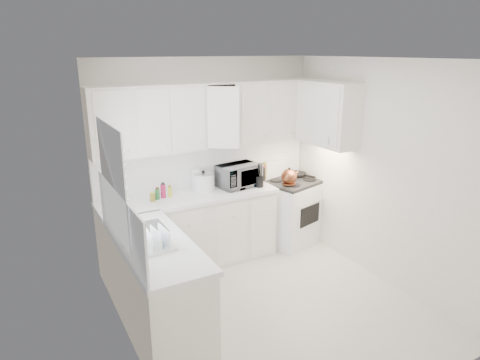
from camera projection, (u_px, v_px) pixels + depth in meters
floor at (271, 305)px, 4.66m from camera, size 3.20×3.20×0.00m
ceiling at (277, 59)px, 3.89m from camera, size 3.20×3.20×0.00m
wall_back at (207, 159)px, 5.62m from camera, size 3.00×0.00×3.00m
wall_front at (400, 259)px, 2.93m from camera, size 3.00×0.00×3.00m
wall_left at (124, 221)px, 3.59m from camera, size 0.00×3.20×3.20m
wall_right at (381, 173)px, 4.96m from camera, size 0.00×3.20×3.20m
window_blinds at (114, 181)px, 3.81m from camera, size 0.06×0.96×1.06m
lower_cabinets_back at (191, 232)px, 5.44m from camera, size 2.22×0.60×0.90m
lower_cabinets_left at (157, 289)px, 4.14m from camera, size 0.60×1.60×0.90m
countertop_back at (190, 197)px, 5.29m from camera, size 2.24×0.64×0.05m
countertop_left at (155, 244)px, 4.01m from camera, size 0.64×1.62×0.05m
backsplash_back at (208, 165)px, 5.63m from camera, size 2.98×0.02×0.55m
backsplash_left at (120, 221)px, 3.78m from camera, size 0.02×1.60×0.55m
upper_cabinets_back at (212, 146)px, 5.42m from camera, size 3.00×0.33×0.80m
upper_cabinets_right at (326, 145)px, 5.52m from camera, size 0.33×0.90×0.80m
sink at (143, 218)px, 4.26m from camera, size 0.42×0.38×0.30m
stove at (292, 203)px, 6.06m from camera, size 0.91×0.82×1.18m
tea_kettle at (289, 176)px, 5.71m from camera, size 0.30×0.27×0.25m
frying_pan at (297, 173)px, 6.17m from camera, size 0.43×0.54×0.04m
microwave at (239, 173)px, 5.57m from camera, size 0.57×0.38×0.36m
rice_cooker at (204, 181)px, 5.42m from camera, size 0.33×0.33×0.27m
paper_towel at (197, 179)px, 5.49m from camera, size 0.12×0.12×0.27m
utensil_crock at (260, 174)px, 5.56m from camera, size 0.14×0.14×0.34m
dish_rack at (151, 239)px, 3.82m from camera, size 0.40×0.31×0.21m
spice_left_0 at (150, 193)px, 5.16m from camera, size 0.06×0.06×0.13m
spice_left_1 at (158, 194)px, 5.12m from camera, size 0.06×0.06×0.13m
spice_left_2 at (162, 191)px, 5.23m from camera, size 0.06×0.06×0.13m
spice_left_3 at (170, 192)px, 5.19m from camera, size 0.06×0.06×0.13m
sauce_right_0 at (250, 174)px, 5.84m from camera, size 0.06×0.06×0.19m
sauce_right_1 at (256, 175)px, 5.82m from camera, size 0.06×0.06×0.19m
sauce_right_2 at (257, 173)px, 5.89m from camera, size 0.06×0.06×0.19m
sauce_right_3 at (263, 174)px, 5.87m from camera, size 0.06×0.06×0.19m
sauce_right_4 at (264, 172)px, 5.94m from camera, size 0.06×0.06×0.19m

